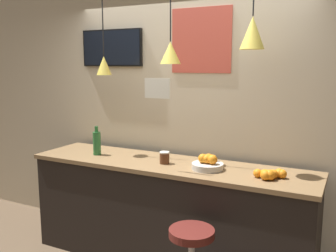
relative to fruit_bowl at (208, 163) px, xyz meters
name	(u,v)px	position (x,y,z in m)	size (l,w,h in m)	color
back_wall	(188,108)	(-0.41, 0.49, 0.42)	(8.00, 0.06, 2.90)	beige
service_counter	(168,212)	(-0.41, 0.04, -0.54)	(2.74, 0.67, 0.98)	black
fruit_bowl	(208,163)	(0.00, 0.00, 0.00)	(0.28, 0.28, 0.14)	beige
orange_pile	(270,174)	(0.55, -0.03, -0.01)	(0.26, 0.20, 0.09)	orange
juice_bottle	(97,143)	(-1.20, 0.00, 0.07)	(0.08, 0.08, 0.29)	#286B33
spread_jar	(165,158)	(-0.43, 0.00, 0.00)	(0.09, 0.09, 0.11)	#562D19
pendant_lamp_left	(104,64)	(-1.15, 0.09, 0.86)	(0.15, 0.15, 1.01)	black
pendant_lamp_middle	(170,52)	(-0.41, 0.09, 0.97)	(0.19, 0.19, 0.91)	black
pendant_lamp_right	(252,33)	(0.33, 0.09, 1.11)	(0.20, 0.20, 0.79)	black
mounted_tv	(112,48)	(-1.30, 0.43, 1.04)	(0.75, 0.04, 0.39)	black
hanging_menu_board	(157,88)	(-0.38, -0.21, 0.66)	(0.24, 0.01, 0.17)	white
wall_poster	(201,40)	(-0.26, 0.45, 1.09)	(0.62, 0.01, 0.62)	#C64C3D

